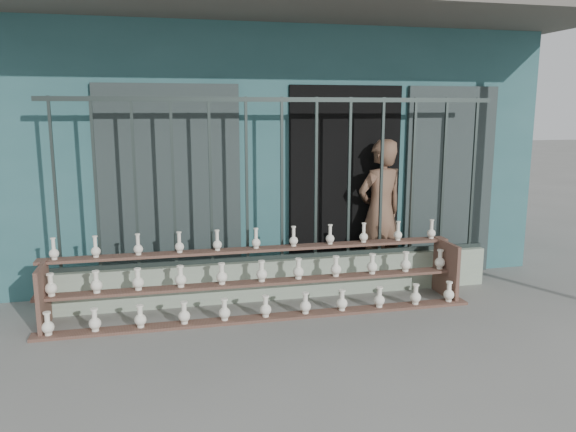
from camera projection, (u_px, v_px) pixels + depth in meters
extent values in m
plane|color=slate|center=(313.00, 341.00, 5.20)|extent=(60.00, 60.00, 0.00)
cube|color=#2D5B5F|center=(241.00, 142.00, 9.01)|extent=(7.00, 5.00, 3.20)
cube|color=black|center=(344.00, 185.00, 6.91)|extent=(1.40, 0.12, 2.40)
cube|color=#222E2D|center=(170.00, 191.00, 6.41)|extent=(1.60, 0.08, 2.40)
cube|color=#222E2D|center=(449.00, 182.00, 7.19)|extent=(1.20, 0.08, 2.40)
cube|color=#59544C|center=(284.00, 7.00, 5.76)|extent=(7.40, 2.00, 0.12)
cube|color=#9AAC94|center=(282.00, 278.00, 6.40)|extent=(5.00, 0.20, 0.45)
cube|color=#283330|center=(55.00, 186.00, 5.66)|extent=(0.03, 0.03, 1.80)
cube|color=#283330|center=(96.00, 185.00, 5.75)|extent=(0.03, 0.03, 1.80)
cube|color=#283330|center=(135.00, 184.00, 5.84)|extent=(0.03, 0.03, 1.80)
cube|color=#283330|center=(173.00, 183.00, 5.92)|extent=(0.03, 0.03, 1.80)
cube|color=#283330|center=(211.00, 182.00, 6.01)|extent=(0.03, 0.03, 1.80)
cube|color=#283330|center=(247.00, 181.00, 6.10)|extent=(0.03, 0.03, 1.80)
cube|color=#283330|center=(282.00, 180.00, 6.19)|extent=(0.03, 0.03, 1.80)
cube|color=#283330|center=(316.00, 179.00, 6.28)|extent=(0.03, 0.03, 1.80)
cube|color=#283330|center=(349.00, 178.00, 6.36)|extent=(0.03, 0.03, 1.80)
cube|color=#283330|center=(381.00, 177.00, 6.45)|extent=(0.03, 0.03, 1.80)
cube|color=#283330|center=(413.00, 176.00, 6.54)|extent=(0.03, 0.03, 1.80)
cube|color=#283330|center=(443.00, 175.00, 6.63)|extent=(0.03, 0.03, 1.80)
cube|color=#283330|center=(473.00, 174.00, 6.71)|extent=(0.03, 0.03, 1.80)
cube|color=#283330|center=(282.00, 100.00, 6.03)|extent=(5.00, 0.04, 0.05)
cube|color=#283330|center=(282.00, 257.00, 6.35)|extent=(5.00, 0.04, 0.05)
cube|color=brown|center=(266.00, 318.00, 5.74)|extent=(4.50, 0.18, 0.03)
cube|color=brown|center=(261.00, 283.00, 5.93)|extent=(4.50, 0.18, 0.03)
cube|color=brown|center=(256.00, 249.00, 6.11)|extent=(4.50, 0.18, 0.03)
cube|color=brown|center=(43.00, 297.00, 5.44)|extent=(0.04, 0.55, 0.64)
cube|color=brown|center=(446.00, 269.00, 6.41)|extent=(0.04, 0.55, 0.64)
imported|color=brown|center=(380.00, 212.00, 6.84)|extent=(0.74, 0.60, 1.77)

